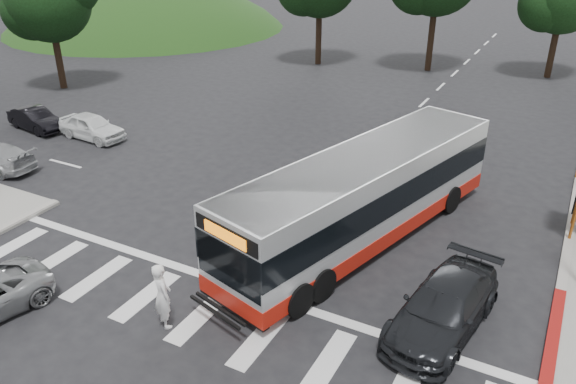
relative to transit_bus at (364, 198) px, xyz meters
The scene contains 10 objects.
ground 3.19m from the transit_bus, 153.82° to the right, with size 140.00×140.00×0.00m, color black.
curb_east 9.53m from the transit_bus, 46.12° to the left, with size 0.30×40.00×0.15m, color #9E9991.
curb_east_red 7.43m from the transit_bus, 26.28° to the right, with size 0.32×6.00×0.15m, color maroon.
hillside_nw 44.94m from the transit_bus, 140.15° to the left, with size 44.00×44.00×10.00m, color #173F14.
crosswalk_ladder 6.88m from the transit_bus, 111.74° to the right, with size 18.00×2.60×0.01m, color silver.
transit_bus is the anchor object (origin of this frame).
pedestrian 7.66m from the transit_bus, 114.15° to the right, with size 0.73×0.48×1.99m, color white.
dark_sedan 5.17m from the transit_bus, 43.07° to the right, with size 1.94×4.78×1.39m, color black.
west_car_white 16.01m from the transit_bus, 169.97° to the left, with size 1.52×3.78×1.29m, color white.
west_car_black 19.53m from the transit_bus, behind, with size 1.25×3.59×1.18m, color black.
Camera 1 is at (8.24, -15.11, 10.31)m, focal length 35.00 mm.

